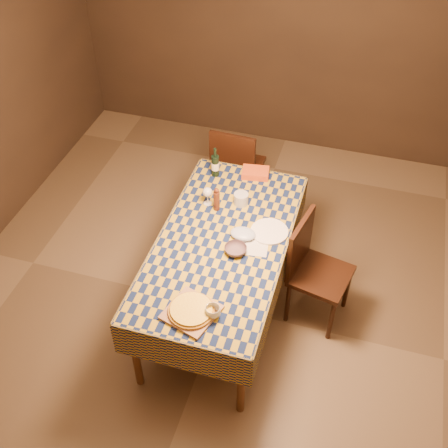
# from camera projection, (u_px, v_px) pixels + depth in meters

# --- Properties ---
(room) EXTENTS (5.00, 5.10, 2.70)m
(room) POSITION_uv_depth(u_px,v_px,m) (222.00, 179.00, 3.70)
(room) COLOR brown
(room) RESTS_ON ground
(dining_table) EXTENTS (0.94, 1.84, 0.77)m
(dining_table) POSITION_uv_depth(u_px,v_px,m) (222.00, 249.00, 4.15)
(dining_table) COLOR brown
(dining_table) RESTS_ON ground
(cutting_board) EXTENTS (0.38, 0.38, 0.02)m
(cutting_board) POSITION_uv_depth(u_px,v_px,m) (191.00, 312.00, 3.61)
(cutting_board) COLOR #9D6C4A
(cutting_board) RESTS_ON dining_table
(pizza) EXTENTS (0.30, 0.30, 0.03)m
(pizza) POSITION_uv_depth(u_px,v_px,m) (191.00, 310.00, 3.60)
(pizza) COLOR #A56D1B
(pizza) RESTS_ON cutting_board
(pepper_mill) EXTENTS (0.06, 0.06, 0.21)m
(pepper_mill) POSITION_uv_depth(u_px,v_px,m) (217.00, 200.00, 4.29)
(pepper_mill) COLOR #4E2212
(pepper_mill) RESTS_ON dining_table
(bowl) EXTENTS (0.20, 0.20, 0.05)m
(bowl) POSITION_uv_depth(u_px,v_px,m) (236.00, 250.00, 4.00)
(bowl) COLOR #58424A
(bowl) RESTS_ON dining_table
(wine_glass) EXTENTS (0.08, 0.08, 0.15)m
(wine_glass) POSITION_uv_depth(u_px,v_px,m) (207.00, 193.00, 4.33)
(wine_glass) COLOR silver
(wine_glass) RESTS_ON dining_table
(wine_bottle) EXTENTS (0.07, 0.07, 0.26)m
(wine_bottle) POSITION_uv_depth(u_px,v_px,m) (215.00, 165.00, 4.60)
(wine_bottle) COLOR black
(wine_bottle) RESTS_ON dining_table
(deli_tub) EXTENTS (0.12, 0.12, 0.09)m
(deli_tub) POSITION_uv_depth(u_px,v_px,m) (241.00, 199.00, 4.37)
(deli_tub) COLOR #BABFC1
(deli_tub) RESTS_ON dining_table
(takeout_container) EXTENTS (0.24, 0.19, 0.05)m
(takeout_container) POSITION_uv_depth(u_px,v_px,m) (255.00, 173.00, 4.64)
(takeout_container) COLOR #C84A1A
(takeout_container) RESTS_ON dining_table
(white_plate) EXTENTS (0.35, 0.35, 0.02)m
(white_plate) POSITION_uv_depth(u_px,v_px,m) (269.00, 232.00, 4.16)
(white_plate) COLOR white
(white_plate) RESTS_ON dining_table
(tumbler) EXTENTS (0.12, 0.12, 0.08)m
(tumbler) POSITION_uv_depth(u_px,v_px,m) (213.00, 312.00, 3.58)
(tumbler) COLOR silver
(tumbler) RESTS_ON dining_table
(flour_patch) EXTENTS (0.24, 0.19, 0.00)m
(flour_patch) POSITION_uv_depth(u_px,v_px,m) (252.00, 247.00, 4.05)
(flour_patch) COLOR silver
(flour_patch) RESTS_ON dining_table
(flour_bag) EXTENTS (0.23, 0.20, 0.06)m
(flour_bag) POSITION_uv_depth(u_px,v_px,m) (243.00, 234.00, 4.12)
(flour_bag) COLOR #A7B9D6
(flour_bag) RESTS_ON dining_table
(chair_far) EXTENTS (0.44, 0.45, 0.93)m
(chair_far) POSITION_uv_depth(u_px,v_px,m) (236.00, 165.00, 5.17)
(chair_far) COLOR black
(chair_far) RESTS_ON ground
(chair_right) EXTENTS (0.51, 0.50, 0.93)m
(chair_right) POSITION_uv_depth(u_px,v_px,m) (312.00, 265.00, 4.26)
(chair_right) COLOR black
(chair_right) RESTS_ON ground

